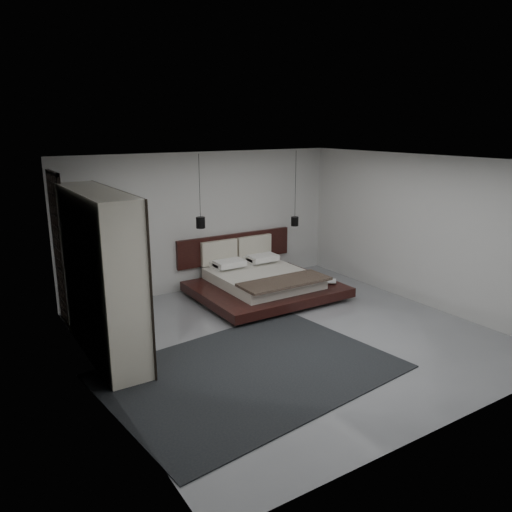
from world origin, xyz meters
TOP-DOWN VIEW (x-y plane):
  - floor at (0.00, 0.00)m, footprint 6.00×6.00m
  - ceiling at (0.00, 0.00)m, footprint 6.00×6.00m
  - wall_back at (0.00, 3.00)m, footprint 6.00×0.00m
  - wall_front at (0.00, -3.00)m, footprint 6.00×0.00m
  - wall_left at (-3.00, 0.00)m, footprint 0.00×6.00m
  - wall_right at (3.00, 0.00)m, footprint 0.00×6.00m
  - lattice_screen at (-2.95, 2.45)m, footprint 0.05×0.90m
  - bed at (0.69, 1.91)m, footprint 2.70×2.36m
  - book_lower at (1.80, 1.27)m, footprint 0.33×0.35m
  - book_upper at (1.78, 1.24)m, footprint 0.34×0.35m
  - pendant_left at (-0.42, 2.33)m, footprint 0.17×0.17m
  - pendant_right at (1.80, 2.33)m, footprint 0.16×0.16m
  - wardrobe at (-2.70, 0.96)m, footprint 0.59×2.49m
  - rug at (-1.20, -0.72)m, footprint 4.15×3.18m

SIDE VIEW (x-z plane):
  - floor at x=0.00m, z-range 0.00..0.00m
  - rug at x=-1.20m, z-range 0.00..0.02m
  - book_lower at x=1.80m, z-range 0.25..0.28m
  - bed at x=0.69m, z-range -0.25..0.81m
  - book_upper at x=1.78m, z-range 0.28..0.30m
  - wardrobe at x=-2.70m, z-range 0.00..2.44m
  - lattice_screen at x=-2.95m, z-range 0.00..2.60m
  - pendant_right at x=1.80m, z-range 0.54..2.12m
  - wall_back at x=0.00m, z-range -1.60..4.40m
  - wall_front at x=0.00m, z-range -1.60..4.40m
  - wall_left at x=-3.00m, z-range -1.60..4.40m
  - wall_right at x=3.00m, z-range -1.60..4.40m
  - pendant_left at x=-0.42m, z-range 0.84..2.22m
  - ceiling at x=0.00m, z-range 2.80..2.80m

